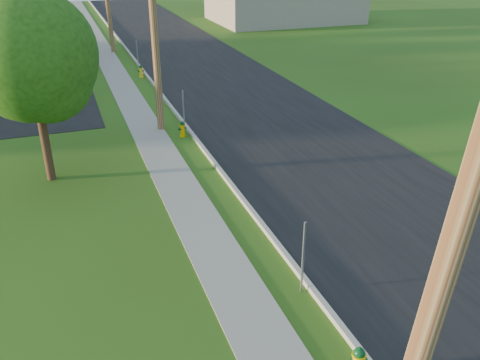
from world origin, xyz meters
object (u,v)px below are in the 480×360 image
Objects in this scene: utility_pole_near at (454,241)px; utility_pole_mid at (153,16)px; hydrant_far at (141,71)px; tree_verge at (34,61)px; hydrant_mid at (182,129)px.

utility_pole_mid is at bearing 90.00° from utility_pole_near.
hydrant_far is (0.76, 9.71, -4.58)m from utility_pole_mid.
utility_pole_mid is 1.47× the size of tree_verge.
utility_pole_near is 13.24× the size of hydrant_mid.
utility_pole_near is 17.33m from hydrant_mid.
utility_pole_near reaches higher than hydrant_far.
tree_verge is (-4.74, 14.06, -0.52)m from utility_pole_near.
utility_pole_near is at bearing -71.36° from tree_verge.
tree_verge reaches higher than hydrant_mid.
hydrant_mid is (0.69, 16.73, -4.45)m from utility_pole_near.
utility_pole_near is at bearing -91.56° from hydrant_far.
tree_verge is at bearing -111.92° from hydrant_far.
hydrant_far is at bearing 88.44° from utility_pole_near.
hydrant_mid is at bearing 26.26° from tree_verge.
utility_pole_near is at bearing -92.36° from hydrant_mid.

